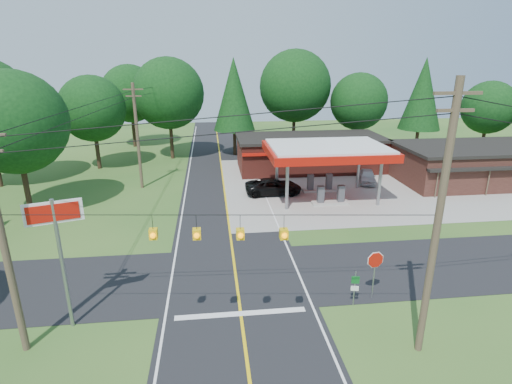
{
  "coord_description": "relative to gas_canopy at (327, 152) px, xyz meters",
  "views": [
    {
      "loc": [
        -1.2,
        -20.43,
        12.04
      ],
      "look_at": [
        2.0,
        7.0,
        2.8
      ],
      "focal_mm": 28.0,
      "sensor_mm": 36.0,
      "label": 1
    }
  ],
  "objects": [
    {
      "name": "suv_car",
      "position": [
        -4.5,
        1.5,
        -3.54
      ],
      "size": [
        5.3,
        5.3,
        1.46
      ],
      "primitive_type": "imported",
      "rotation": [
        0.0,
        0.0,
        1.58
      ],
      "color": "black",
      "rests_on": "ground"
    },
    {
      "name": "treeline_backdrop",
      "position": [
        -8.18,
        11.01,
        3.22
      ],
      "size": [
        70.27,
        51.59,
        13.3
      ],
      "color": "#332316",
      "rests_on": "ground"
    },
    {
      "name": "sedan_car",
      "position": [
        5.59,
        4.0,
        -3.61
      ],
      "size": [
        4.85,
        4.85,
        1.32
      ],
      "primitive_type": "imported",
      "rotation": [
        0.0,
        0.0,
        -0.3
      ],
      "color": "silver",
      "rests_on": "ground"
    },
    {
      "name": "ground",
      "position": [
        -9.0,
        -13.0,
        -4.27
      ],
      "size": [
        120.0,
        120.0,
        0.0
      ],
      "primitive_type": "plane",
      "color": "#2B561E",
      "rests_on": "ground"
    },
    {
      "name": "big_stop_sign",
      "position": [
        -17.0,
        -16.57,
        0.42
      ],
      "size": [
        2.28,
        0.78,
        6.37
      ],
      "color": "gray",
      "rests_on": "ground"
    },
    {
      "name": "strip_building",
      "position": [
        19.0,
        2.98,
        -2.35
      ],
      "size": [
        20.4,
        8.75,
        3.8
      ],
      "color": "#381C17",
      "rests_on": "ground"
    },
    {
      "name": "gas_canopy",
      "position": [
        0.0,
        0.0,
        0.0
      ],
      "size": [
        10.6,
        7.4,
        4.88
      ],
      "color": "gray",
      "rests_on": "ground"
    },
    {
      "name": "utility_pole_far_left",
      "position": [
        -17.0,
        5.0,
        0.93
      ],
      "size": [
        1.8,
        0.3,
        10.0
      ],
      "color": "#473828",
      "rests_on": "ground"
    },
    {
      "name": "main_highway",
      "position": [
        -9.0,
        -13.0,
        -4.26
      ],
      "size": [
        8.0,
        120.0,
        0.02
      ],
      "primitive_type": "cube",
      "color": "black",
      "rests_on": "ground"
    },
    {
      "name": "route_sign_post",
      "position": [
        -3.2,
        -16.53,
        -3.11
      ],
      "size": [
        0.4,
        0.12,
        1.95
      ],
      "color": "gray",
      "rests_on": "ground"
    },
    {
      "name": "cross_road",
      "position": [
        -9.0,
        -13.0,
        -4.25
      ],
      "size": [
        70.0,
        7.0,
        0.02
      ],
      "primitive_type": "cube",
      "color": "black",
      "rests_on": "ground"
    },
    {
      "name": "convenience_store",
      "position": [
        1.0,
        9.98,
        -2.35
      ],
      "size": [
        16.4,
        7.55,
        3.8
      ],
      "color": "maroon",
      "rests_on": "ground"
    },
    {
      "name": "lane_center_yellow",
      "position": [
        -9.0,
        -13.0,
        -4.24
      ],
      "size": [
        0.15,
        110.0,
        0.0
      ],
      "primitive_type": "cube",
      "color": "yellow",
      "rests_on": "main_highway"
    },
    {
      "name": "utility_pole_near_left",
      "position": [
        -18.5,
        -18.0,
        0.93
      ],
      "size": [
        1.8,
        0.3,
        10.0
      ],
      "color": "#473828",
      "rests_on": "ground"
    },
    {
      "name": "overhead_beacons",
      "position": [
        -10.0,
        -19.0,
        1.95
      ],
      "size": [
        17.04,
        2.04,
        1.03
      ],
      "color": "black",
      "rests_on": "ground"
    },
    {
      "name": "octagonal_stop_sign",
      "position": [
        -2.0,
        -16.01,
        -2.21
      ],
      "size": [
        0.94,
        0.17,
        2.73
      ],
      "color": "gray",
      "rests_on": "ground"
    },
    {
      "name": "utility_pole_near_right",
      "position": [
        -1.5,
        -20.0,
        1.69
      ],
      "size": [
        1.8,
        0.3,
        11.5
      ],
      "color": "#473828",
      "rests_on": "ground"
    },
    {
      "name": "utility_pole_north",
      "position": [
        -15.5,
        22.0,
        0.48
      ],
      "size": [
        0.3,
        0.3,
        9.5
      ],
      "color": "#473828",
      "rests_on": "ground"
    }
  ]
}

